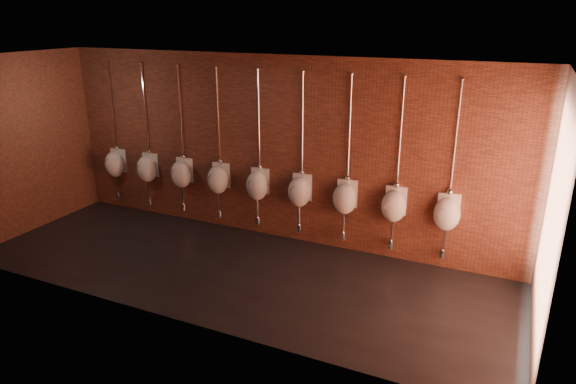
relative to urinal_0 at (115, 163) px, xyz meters
name	(u,v)px	position (x,y,z in m)	size (l,w,h in m)	color
ground	(234,271)	(3.53, -1.36, -0.97)	(8.50, 8.50, 0.00)	black
room_shell	(230,146)	(3.53, -1.36, 1.04)	(8.54, 3.04, 3.22)	black
urinal_0	(115,163)	(0.00, 0.00, 0.00)	(0.44, 0.39, 2.72)	white
urinal_1	(147,168)	(0.81, 0.00, 0.00)	(0.44, 0.39, 2.72)	white
urinal_2	(181,173)	(1.62, 0.00, 0.00)	(0.44, 0.39, 2.72)	white
urinal_3	(218,179)	(2.43, 0.00, 0.00)	(0.44, 0.39, 2.72)	white
urinal_4	(257,185)	(3.24, 0.00, 0.00)	(0.44, 0.39, 2.72)	white
urinal_5	(300,191)	(4.05, 0.00, 0.00)	(0.44, 0.39, 2.72)	white
urinal_6	(345,198)	(4.86, 0.00, 0.00)	(0.44, 0.39, 2.72)	white
urinal_7	(394,205)	(5.67, 0.00, 0.00)	(0.44, 0.39, 2.72)	white
urinal_8	(447,213)	(6.48, 0.00, 0.00)	(0.44, 0.39, 2.72)	white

